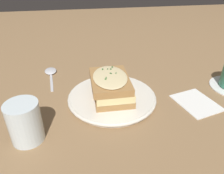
{
  "coord_description": "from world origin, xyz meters",
  "views": [
    {
      "loc": [
        -0.51,
        0.11,
        0.35
      ],
      "look_at": [
        -0.01,
        0.03,
        0.04
      ],
      "focal_mm": 35.0,
      "sensor_mm": 36.0,
      "label": 1
    }
  ],
  "objects": [
    {
      "name": "napkin",
      "position": [
        -0.06,
        -0.2,
        0.0
      ],
      "size": [
        0.14,
        0.12,
        0.0
      ],
      "primitive_type": "cube",
      "rotation": [
        0.0,
        0.0,
        0.25
      ],
      "color": "white",
      "rests_on": "ground_plane"
    },
    {
      "name": "water_glass",
      "position": [
        -0.13,
        0.23,
        0.05
      ],
      "size": [
        0.07,
        0.07,
        0.09
      ],
      "primitive_type": "cylinder",
      "color": "silver",
      "rests_on": "ground_plane"
    },
    {
      "name": "spoon",
      "position": [
        0.18,
        0.21,
        0.0
      ],
      "size": [
        0.16,
        0.05,
        0.01
      ],
      "rotation": [
        0.0,
        0.0,
        4.82
      ],
      "color": "silver",
      "rests_on": "ground_plane"
    },
    {
      "name": "sandwich",
      "position": [
        -0.01,
        0.03,
        0.05
      ],
      "size": [
        0.14,
        0.11,
        0.07
      ],
      "rotation": [
        0.0,
        0.0,
        3.14
      ],
      "color": "#A37542",
      "rests_on": "dinner_plate"
    },
    {
      "name": "dinner_plate",
      "position": [
        -0.01,
        0.03,
        0.01
      ],
      "size": [
        0.25,
        0.25,
        0.02
      ],
      "color": "silver",
      "rests_on": "ground_plane"
    },
    {
      "name": "ground_plane",
      "position": [
        0.0,
        0.0,
        0.0
      ],
      "size": [
        2.4,
        2.4,
        0.0
      ],
      "primitive_type": "plane",
      "color": "olive"
    }
  ]
}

